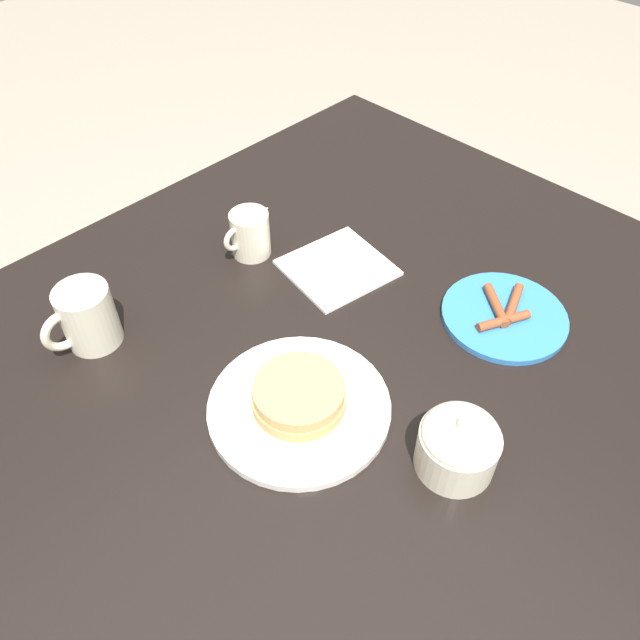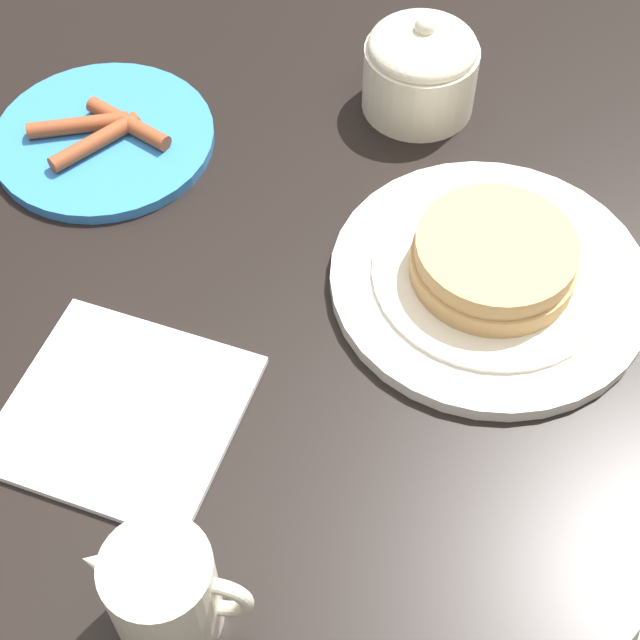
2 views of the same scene
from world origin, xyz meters
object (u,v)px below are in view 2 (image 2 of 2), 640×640
(side_plate_bacon, at_px, (104,138))
(creamer_pitcher, at_px, (162,591))
(pancake_plate, at_px, (494,271))
(napkin, at_px, (123,412))
(sugar_bowl, at_px, (421,67))

(side_plate_bacon, relative_size, creamer_pitcher, 1.88)
(side_plate_bacon, bearing_deg, pancake_plate, -16.27)
(side_plate_bacon, bearing_deg, napkin, -69.80)
(pancake_plate, relative_size, side_plate_bacon, 1.29)
(side_plate_bacon, bearing_deg, creamer_pitcher, -67.15)
(pancake_plate, relative_size, sugar_bowl, 2.47)
(pancake_plate, height_order, sugar_bowl, sugar_bowl)
(side_plate_bacon, height_order, sugar_bowl, sugar_bowl)
(pancake_plate, xyz_separation_m, sugar_bowl, (-0.08, 0.19, 0.03))
(pancake_plate, xyz_separation_m, napkin, (-0.24, -0.16, -0.01))
(pancake_plate, bearing_deg, sugar_bowl, 112.37)
(sugar_bowl, bearing_deg, pancake_plate, -67.63)
(napkin, bearing_deg, creamer_pitcher, -62.28)
(pancake_plate, bearing_deg, napkin, -146.88)
(sugar_bowl, bearing_deg, creamer_pitcher, -100.96)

